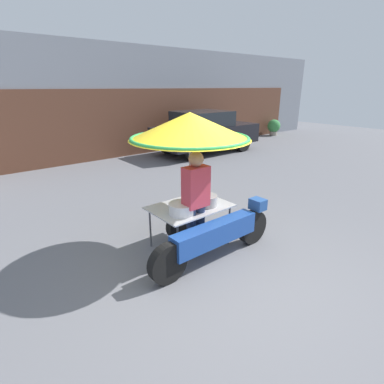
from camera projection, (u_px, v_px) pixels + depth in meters
name	position (u px, v px, depth m)	size (l,w,h in m)	color
ground_plane	(236.00, 279.00, 4.08)	(36.00, 36.00, 0.00)	slate
shopfront_building	(40.00, 104.00, 9.91)	(28.00, 2.06, 3.89)	gray
vendor_motorcycle_cart	(193.00, 147.00, 4.36)	(2.27, 1.79, 2.13)	black
vendor_person	(196.00, 199.00, 4.40)	(0.38, 0.22, 1.62)	navy
parked_car	(205.00, 131.00, 11.59)	(4.16, 1.83, 1.60)	black
potted_plant	(274.00, 127.00, 15.85)	(0.67, 0.67, 0.83)	gray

